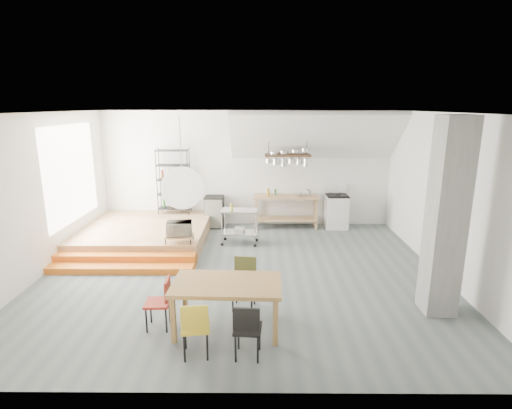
{
  "coord_description": "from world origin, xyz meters",
  "views": [
    {
      "loc": [
        0.34,
        -7.57,
        3.33
      ],
      "look_at": [
        0.28,
        0.8,
        1.25
      ],
      "focal_mm": 28.0,
      "sensor_mm": 36.0,
      "label": 1
    }
  ],
  "objects_px": {
    "rolling_cart": "(239,222)",
    "mini_fridge": "(214,212)",
    "dining_table": "(227,288)",
    "stove": "(336,211)"
  },
  "relations": [
    {
      "from": "rolling_cart",
      "to": "mini_fridge",
      "type": "bearing_deg",
      "value": 124.32
    },
    {
      "from": "dining_table",
      "to": "mini_fridge",
      "type": "distance_m",
      "value": 5.36
    },
    {
      "from": "dining_table",
      "to": "rolling_cart",
      "type": "xyz_separation_m",
      "value": [
        0.0,
        3.9,
        -0.13
      ]
    },
    {
      "from": "dining_table",
      "to": "rolling_cart",
      "type": "relative_size",
      "value": 1.8
    },
    {
      "from": "mini_fridge",
      "to": "stove",
      "type": "bearing_deg",
      "value": -0.74
    },
    {
      "from": "dining_table",
      "to": "rolling_cart",
      "type": "bearing_deg",
      "value": 92.03
    },
    {
      "from": "rolling_cart",
      "to": "mini_fridge",
      "type": "height_order",
      "value": "mini_fridge"
    },
    {
      "from": "mini_fridge",
      "to": "rolling_cart",
      "type": "bearing_deg",
      "value": -61.29
    },
    {
      "from": "stove",
      "to": "mini_fridge",
      "type": "bearing_deg",
      "value": 179.26
    },
    {
      "from": "stove",
      "to": "dining_table",
      "type": "distance_m",
      "value": 5.88
    }
  ]
}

